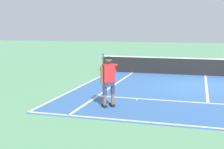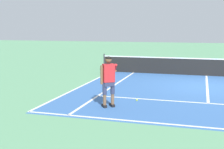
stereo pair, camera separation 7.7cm
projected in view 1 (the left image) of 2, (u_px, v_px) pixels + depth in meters
name	position (u px, v px, depth m)	size (l,w,h in m)	color
ground_plane	(206.00, 86.00, 13.74)	(80.00, 80.00, 0.00)	#609E70
court_inner_surface	(207.00, 93.00, 12.43)	(10.98, 9.54, 0.00)	#3866A8
line_baseline	(210.00, 128.00, 8.10)	(10.98, 0.10, 0.01)	white
line_service	(208.00, 103.00, 10.70)	(8.23, 0.10, 0.01)	white
line_centre_service	(206.00, 86.00, 13.73)	(0.10, 6.40, 0.01)	white
line_singles_left	(111.00, 87.00, 13.56)	(0.10, 9.14, 0.01)	white
line_doubles_left	(82.00, 85.00, 13.94)	(0.10, 9.14, 0.01)	white
tennis_net	(206.00, 67.00, 16.69)	(11.96, 0.08, 1.07)	#333338
tennis_player	(109.00, 78.00, 10.05)	(0.63, 1.20, 1.71)	black
tennis_ball_near_feet	(137.00, 100.00, 11.04)	(0.07, 0.07, 0.07)	#CCE02D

